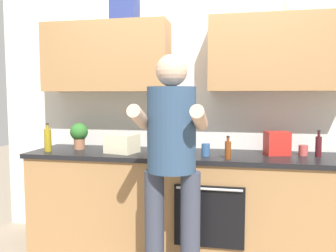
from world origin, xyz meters
name	(u,v)px	position (x,y,z in m)	size (l,w,h in m)	color
ground_plane	(185,251)	(0.00, 0.00, 0.00)	(12.00, 12.00, 0.00)	gray
back_wall_unit	(190,86)	(0.00, 0.27, 1.50)	(4.00, 0.38, 2.50)	silver
counter	(185,203)	(0.00, 0.00, 0.45)	(2.84, 0.67, 0.90)	#A37547
person_standing	(172,154)	(0.00, -0.66, 1.00)	(0.49, 0.45, 1.69)	#383D4C
bottle_oil	(48,140)	(-1.25, -0.14, 1.01)	(0.07, 0.07, 0.26)	olive
bottle_vinegar	(228,150)	(0.38, -0.20, 0.98)	(0.05, 0.05, 0.19)	brown
bottle_wine	(318,146)	(1.12, 0.06, 0.99)	(0.05, 0.05, 0.22)	#471419
bottle_syrup	(170,137)	(-0.15, 0.04, 1.04)	(0.05, 0.05, 0.33)	#8C4C14
bottle_water	(169,140)	(-0.18, 0.16, 0.99)	(0.05, 0.05, 0.21)	silver
cup_ceramic	(303,150)	(1.00, 0.09, 0.94)	(0.08, 0.08, 0.09)	#BF4C47
cup_tea	(206,150)	(0.19, -0.10, 0.95)	(0.07, 0.07, 0.11)	#33598C
potted_herb	(79,134)	(-1.03, 0.05, 1.05)	(0.17, 0.17, 0.25)	#9E6647
grocery_bag_crisps	(277,143)	(0.78, 0.08, 1.00)	(0.20, 0.15, 0.20)	red
grocery_bag_rice	(122,144)	(-0.56, -0.07, 0.98)	(0.26, 0.22, 0.16)	beige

